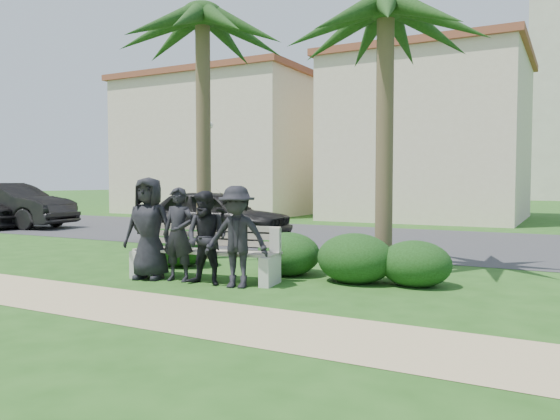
{
  "coord_description": "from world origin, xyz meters",
  "views": [
    {
      "loc": [
        4.86,
        -7.28,
        1.69
      ],
      "look_at": [
        0.39,
        1.0,
        1.2
      ],
      "focal_mm": 35.0,
      "sensor_mm": 36.0,
      "label": 1
    }
  ],
  "objects_px": {
    "man_c": "(206,238)",
    "car_b": "(10,205)",
    "man_a": "(149,228)",
    "man_d": "(237,237)",
    "palm_left": "(203,18)",
    "car_a": "(214,216)",
    "street_lamp": "(209,152)",
    "palm_right": "(386,9)",
    "park_bench": "(205,256)",
    "man_b": "(179,234)"
  },
  "relations": [
    {
      "from": "street_lamp",
      "to": "man_c",
      "type": "height_order",
      "value": "street_lamp"
    },
    {
      "from": "park_bench",
      "to": "man_a",
      "type": "height_order",
      "value": "man_a"
    },
    {
      "from": "man_a",
      "to": "car_a",
      "type": "distance_m",
      "value": 5.69
    },
    {
      "from": "car_a",
      "to": "palm_left",
      "type": "bearing_deg",
      "value": -157.75
    },
    {
      "from": "man_b",
      "to": "car_a",
      "type": "xyz_separation_m",
      "value": [
        -2.89,
        5.13,
        -0.06
      ]
    },
    {
      "from": "man_d",
      "to": "palm_left",
      "type": "distance_m",
      "value": 5.59
    },
    {
      "from": "palm_left",
      "to": "car_a",
      "type": "height_order",
      "value": "palm_left"
    },
    {
      "from": "man_d",
      "to": "palm_left",
      "type": "height_order",
      "value": "palm_left"
    },
    {
      "from": "man_b",
      "to": "man_c",
      "type": "relative_size",
      "value": 1.04
    },
    {
      "from": "street_lamp",
      "to": "man_c",
      "type": "xyz_separation_m",
      "value": [
        8.6,
        -12.06,
        -2.17
      ]
    },
    {
      "from": "park_bench",
      "to": "palm_left",
      "type": "height_order",
      "value": "palm_left"
    },
    {
      "from": "man_b",
      "to": "car_a",
      "type": "bearing_deg",
      "value": 112.29
    },
    {
      "from": "man_c",
      "to": "car_b",
      "type": "xyz_separation_m",
      "value": [
        -13.0,
        5.68,
        0.05
      ]
    },
    {
      "from": "palm_left",
      "to": "car_a",
      "type": "xyz_separation_m",
      "value": [
        -1.62,
        2.69,
        -4.46
      ]
    },
    {
      "from": "man_d",
      "to": "street_lamp",
      "type": "bearing_deg",
      "value": 114.11
    },
    {
      "from": "man_b",
      "to": "car_a",
      "type": "height_order",
      "value": "man_b"
    },
    {
      "from": "car_a",
      "to": "man_a",
      "type": "bearing_deg",
      "value": -165.05
    },
    {
      "from": "man_c",
      "to": "man_d",
      "type": "relative_size",
      "value": 0.95
    },
    {
      "from": "man_b",
      "to": "palm_right",
      "type": "bearing_deg",
      "value": 35.29
    },
    {
      "from": "man_c",
      "to": "palm_left",
      "type": "height_order",
      "value": "palm_left"
    },
    {
      "from": "man_c",
      "to": "street_lamp",
      "type": "bearing_deg",
      "value": 121.02
    },
    {
      "from": "palm_left",
      "to": "palm_right",
      "type": "xyz_separation_m",
      "value": [
        4.04,
        0.09,
        -0.38
      ]
    },
    {
      "from": "man_c",
      "to": "man_d",
      "type": "distance_m",
      "value": 0.56
    },
    {
      "from": "man_c",
      "to": "car_b",
      "type": "bearing_deg",
      "value": 151.94
    },
    {
      "from": "street_lamp",
      "to": "palm_left",
      "type": "height_order",
      "value": "palm_left"
    },
    {
      "from": "car_a",
      "to": "man_c",
      "type": "bearing_deg",
      "value": -154.83
    },
    {
      "from": "man_b",
      "to": "man_d",
      "type": "xyz_separation_m",
      "value": [
        1.17,
        -0.01,
        0.02
      ]
    },
    {
      "from": "street_lamp",
      "to": "palm_left",
      "type": "relative_size",
      "value": 0.69
    },
    {
      "from": "man_d",
      "to": "man_b",
      "type": "bearing_deg",
      "value": 166.25
    },
    {
      "from": "man_a",
      "to": "man_d",
      "type": "bearing_deg",
      "value": -12.47
    },
    {
      "from": "street_lamp",
      "to": "man_d",
      "type": "xyz_separation_m",
      "value": [
        9.15,
        -12.01,
        -2.13
      ]
    },
    {
      "from": "park_bench",
      "to": "car_a",
      "type": "distance_m",
      "value": 5.82
    },
    {
      "from": "street_lamp",
      "to": "man_a",
      "type": "height_order",
      "value": "street_lamp"
    },
    {
      "from": "park_bench",
      "to": "man_d",
      "type": "bearing_deg",
      "value": -28.51
    },
    {
      "from": "palm_left",
      "to": "palm_right",
      "type": "distance_m",
      "value": 4.06
    },
    {
      "from": "park_bench",
      "to": "palm_left",
      "type": "xyz_separation_m",
      "value": [
        -1.6,
        2.15,
        4.79
      ]
    },
    {
      "from": "man_d",
      "to": "palm_right",
      "type": "xyz_separation_m",
      "value": [
        1.6,
        2.55,
        4.02
      ]
    },
    {
      "from": "car_b",
      "to": "man_d",
      "type": "bearing_deg",
      "value": -121.77
    },
    {
      "from": "street_lamp",
      "to": "car_b",
      "type": "distance_m",
      "value": 8.04
    },
    {
      "from": "man_a",
      "to": "street_lamp",
      "type": "bearing_deg",
      "value": 106.89
    },
    {
      "from": "man_c",
      "to": "car_b",
      "type": "distance_m",
      "value": 14.18
    },
    {
      "from": "car_b",
      "to": "park_bench",
      "type": "bearing_deg",
      "value": -121.92
    },
    {
      "from": "man_d",
      "to": "palm_right",
      "type": "relative_size",
      "value": 0.28
    },
    {
      "from": "man_b",
      "to": "man_d",
      "type": "relative_size",
      "value": 0.98
    },
    {
      "from": "street_lamp",
      "to": "car_b",
      "type": "bearing_deg",
      "value": -124.61
    },
    {
      "from": "man_a",
      "to": "palm_right",
      "type": "distance_m",
      "value": 5.81
    },
    {
      "from": "palm_right",
      "to": "car_a",
      "type": "relative_size",
      "value": 1.33
    },
    {
      "from": "man_a",
      "to": "man_b",
      "type": "relative_size",
      "value": 1.11
    },
    {
      "from": "man_b",
      "to": "palm_right",
      "type": "height_order",
      "value": "palm_right"
    },
    {
      "from": "car_a",
      "to": "car_b",
      "type": "height_order",
      "value": "car_b"
    }
  ]
}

